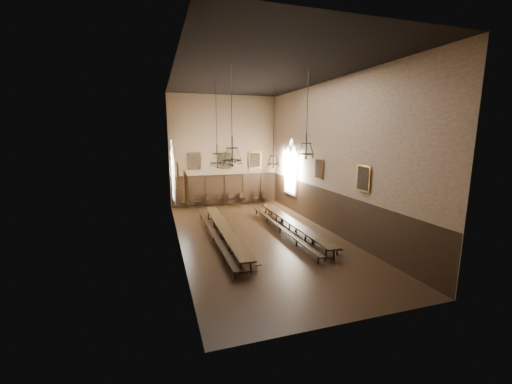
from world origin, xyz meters
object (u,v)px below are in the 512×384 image
table_left (225,234)px  chair_6 (256,200)px  bench_left_outer (213,235)px  bench_right_outer (296,227)px  table_right (293,227)px  chair_3 (219,202)px  chandelier_back_left (217,158)px  bench_left_inner (234,235)px  bench_right_inner (280,228)px  chair_0 (185,204)px  chair_7 (265,199)px  chair_5 (243,201)px  chair_1 (198,204)px  chair_2 (209,203)px  chandelier_front_right (306,148)px  chandelier_back_right (273,159)px  chair_4 (232,201)px  chandelier_front_left (232,154)px

table_left → chair_6: (4.60, 8.71, -0.08)m
bench_left_outer → bench_right_outer: 5.17m
table_right → chair_3: 9.14m
chair_3 → chandelier_back_left: bearing=-83.0°
bench_left_inner → bench_right_inner: 2.97m
chair_0 → chair_7: chair_0 is taller
chair_0 → chair_5: bearing=-9.7°
bench_right_inner → bench_left_outer: bearing=-178.8°
chair_1 → chair_3: (1.83, 0.11, -0.02)m
chair_5 → chair_7: 2.00m
chair_1 → chair_2: bearing=15.3°
table_left → chair_6: size_ratio=9.92×
bench_right_inner → bench_left_inner: bearing=-173.8°
chandelier_front_right → chair_2: bearing=107.2°
chair_1 → chair_3: bearing=13.4°
bench_left_inner → chair_5: 9.24m
chair_6 → chair_1: bearing=-162.3°
bench_left_outer → chair_2: (1.13, 8.50, -0.03)m
chair_5 → chandelier_back_right: size_ratio=0.18×
chair_0 → chair_2: chair_0 is taller
table_right → bench_left_inner: size_ratio=1.04×
chair_1 → chair_3: chair_1 is taller
chandelier_back_left → chair_3: bearing=78.4°
bench_left_outer → chair_4: (3.05, 8.42, -0.00)m
table_left → chandelier_front_left: chandelier_front_left is taller
chair_3 → chandelier_back_right: bearing=-46.4°
bench_left_inner → chair_2: bearing=89.8°
chair_5 → table_left: bearing=-123.8°
chair_4 → chandelier_front_right: size_ratio=0.24×
bench_left_inner → chandelier_front_left: chandelier_front_left is taller
bench_right_inner → chair_3: bearing=103.6°
chandelier_front_right → chandelier_front_left: bearing=178.7°
bench_right_outer → chair_7: chair_7 is taller
table_right → chair_2: chair_2 is taller
chandelier_back_right → chandelier_front_right: bearing=-92.1°
bench_left_inner → chair_7: bearing=60.4°
chair_5 → chandelier_front_right: chandelier_front_right is taller
chair_5 → chandelier_front_left: chandelier_front_left is taller
bench_right_outer → chair_4: 8.53m
table_right → chandelier_front_right: bearing=-97.6°
chair_2 → chair_6: chair_6 is taller
chandelier_back_left → chandelier_front_left: size_ratio=1.11×
bench_left_inner → bench_right_inner: bearing=6.2°
chandelier_back_left → bench_left_inner: bearing=-80.8°
bench_left_inner → chair_4: 8.87m
table_left → chair_4: chair_4 is taller
bench_right_outer → chair_0: size_ratio=9.34×
bench_right_outer → chandelier_back_left: bearing=155.8°
bench_right_outer → chair_6: (0.02, 8.28, 0.04)m
bench_right_inner → chair_5: (-0.01, 8.44, -0.01)m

